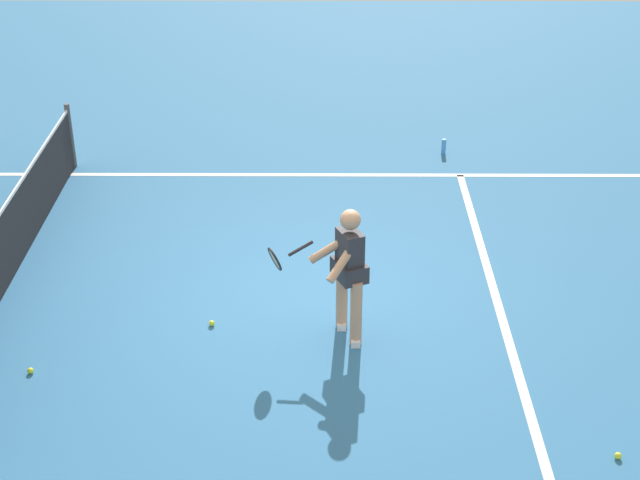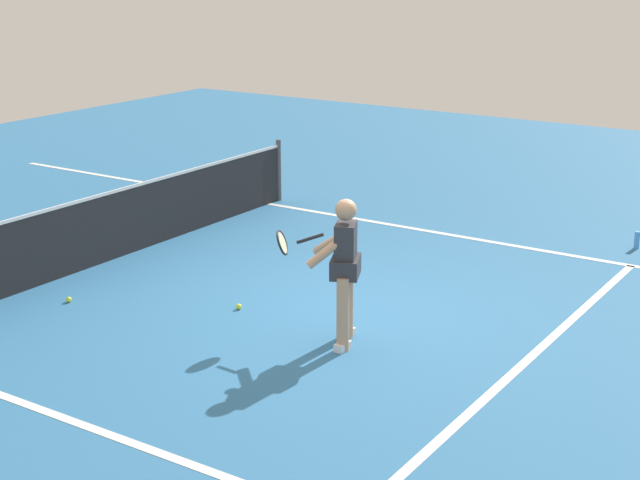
{
  "view_description": "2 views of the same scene",
  "coord_description": "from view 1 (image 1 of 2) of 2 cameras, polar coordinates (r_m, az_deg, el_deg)",
  "views": [
    {
      "loc": [
        -9.59,
        -0.11,
        6.04
      ],
      "look_at": [
        -0.48,
        -0.06,
        1.07
      ],
      "focal_mm": 54.13,
      "sensor_mm": 36.0,
      "label": 1
    },
    {
      "loc": [
        -8.63,
        -5.25,
        3.92
      ],
      "look_at": [
        -0.12,
        0.33,
        0.86
      ],
      "focal_mm": 53.99,
      "sensor_mm": 36.0,
      "label": 2
    }
  ],
  "objects": [
    {
      "name": "sideline_right_marking",
      "position": [
        14.42,
        -0.18,
        3.88
      ],
      "size": [
        0.1,
        18.73,
        0.01
      ],
      "primitive_type": "cube",
      "color": "white",
      "rests_on": "ground"
    },
    {
      "name": "tennis_ball_far",
      "position": [
        10.58,
        -16.75,
        -7.41
      ],
      "size": [
        0.07,
        0.07,
        0.07
      ],
      "primitive_type": "sphere",
      "color": "#D1E533",
      "rests_on": "ground"
    },
    {
      "name": "tennis_ball_mid",
      "position": [
        9.52,
        17.21,
        -12.09
      ],
      "size": [
        0.07,
        0.07,
        0.07
      ],
      "primitive_type": "sphere",
      "color": "#D1E533",
      "rests_on": "ground"
    },
    {
      "name": "tennis_ball_near",
      "position": [
        10.94,
        -6.42,
        -4.91
      ],
      "size": [
        0.07,
        0.07,
        0.07
      ],
      "primitive_type": "sphere",
      "color": "#D1E533",
      "rests_on": "ground"
    },
    {
      "name": "ground_plane",
      "position": [
        11.34,
        -0.31,
        -3.57
      ],
      "size": [
        26.96,
        26.96,
        0.0
      ],
      "primitive_type": "plane",
      "color": "teal"
    },
    {
      "name": "tennis_player",
      "position": [
        10.28,
        1.59,
        -1.73
      ],
      "size": [
        0.67,
        1.12,
        1.55
      ],
      "color": "tan",
      "rests_on": "ground"
    },
    {
      "name": "water_bottle",
      "position": [
        15.23,
        7.32,
        5.51
      ],
      "size": [
        0.07,
        0.07,
        0.24
      ],
      "primitive_type": "cylinder",
      "color": "#4C9EE5",
      "rests_on": "ground"
    },
    {
      "name": "service_line_marking",
      "position": [
        11.52,
        10.41,
        -3.52
      ],
      "size": [
        7.0,
        0.1,
        0.01
      ],
      "primitive_type": "cube",
      "color": "white",
      "rests_on": "ground"
    }
  ]
}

